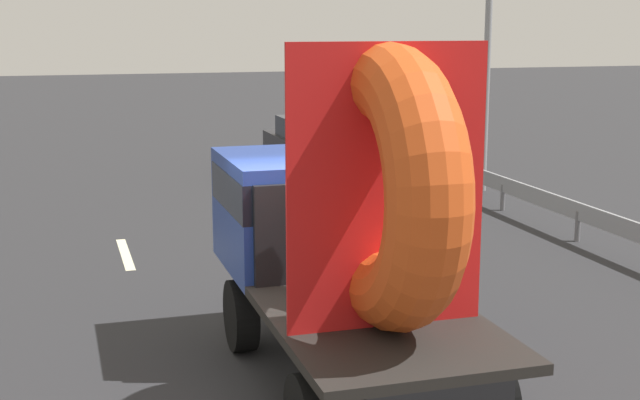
% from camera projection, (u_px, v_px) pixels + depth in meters
% --- Properties ---
extents(ground_plane, '(120.00, 120.00, 0.00)m').
position_uv_depth(ground_plane, '(322.00, 386.00, 9.60)').
color(ground_plane, '#28282B').
extents(flatbed_truck, '(2.02, 4.84, 3.70)m').
position_uv_depth(flatbed_truck, '(341.00, 223.00, 9.42)').
color(flatbed_truck, black).
rests_on(flatbed_truck, ground_plane).
extents(distant_sedan, '(1.88, 4.38, 1.43)m').
position_uv_depth(distant_sedan, '(318.00, 144.00, 22.93)').
color(distant_sedan, black).
rests_on(distant_sedan, ground_plane).
extents(traffic_light, '(0.42, 0.36, 6.48)m').
position_uv_depth(traffic_light, '(489.00, 8.00, 19.89)').
color(traffic_light, gray).
rests_on(traffic_light, ground_plane).
extents(guardrail, '(0.10, 11.13, 0.71)m').
position_uv_depth(guardrail, '(538.00, 198.00, 17.11)').
color(guardrail, gray).
rests_on(guardrail, ground_plane).
extents(lane_dash_left_far, '(0.16, 2.13, 0.01)m').
position_uv_depth(lane_dash_left_far, '(125.00, 254.00, 15.03)').
color(lane_dash_left_far, beige).
rests_on(lane_dash_left_far, ground_plane).
extents(lane_dash_right_far, '(0.16, 2.85, 0.01)m').
position_uv_depth(lane_dash_right_far, '(337.00, 244.00, 15.73)').
color(lane_dash_right_far, beige).
rests_on(lane_dash_right_far, ground_plane).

